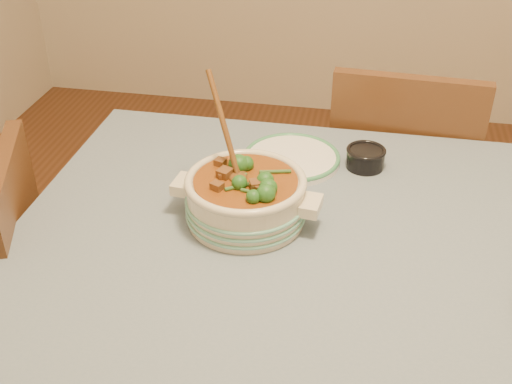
# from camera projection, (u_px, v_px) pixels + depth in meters

# --- Properties ---
(dining_table) EXTENTS (1.68, 1.08, 0.76)m
(dining_table) POSITION_uv_depth(u_px,v_px,m) (397.00, 287.00, 1.37)
(dining_table) COLOR brown
(dining_table) RESTS_ON floor
(stew_casserole) EXTENTS (0.34, 0.28, 0.31)m
(stew_casserole) POSITION_uv_depth(u_px,v_px,m) (246.00, 194.00, 1.39)
(stew_casserole) COLOR beige
(stew_casserole) RESTS_ON dining_table
(white_plate) EXTENTS (0.31, 0.31, 0.02)m
(white_plate) POSITION_uv_depth(u_px,v_px,m) (292.00, 158.00, 1.63)
(white_plate) COLOR white
(white_plate) RESTS_ON dining_table
(condiment_bowl) EXTENTS (0.12, 0.12, 0.05)m
(condiment_bowl) POSITION_uv_depth(u_px,v_px,m) (366.00, 157.00, 1.60)
(condiment_bowl) COLOR black
(condiment_bowl) RESTS_ON dining_table
(chair_far) EXTENTS (0.45, 0.45, 0.91)m
(chair_far) POSITION_uv_depth(u_px,v_px,m) (398.00, 181.00, 2.02)
(chair_far) COLOR brown
(chair_far) RESTS_ON floor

